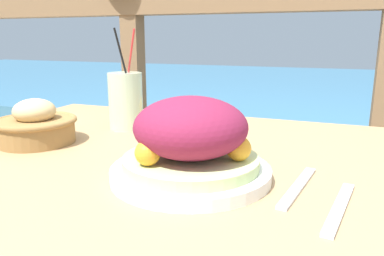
{
  "coord_description": "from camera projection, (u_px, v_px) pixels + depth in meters",
  "views": [
    {
      "loc": [
        0.3,
        -0.65,
        0.96
      ],
      "look_at": [
        0.05,
        -0.0,
        0.79
      ],
      "focal_mm": 35.0,
      "sensor_mm": 36.0,
      "label": 1
    }
  ],
  "objects": [
    {
      "name": "patio_table",
      "position": [
        169.0,
        199.0,
        0.78
      ],
      "size": [
        1.11,
        0.82,
        0.73
      ],
      "color": "tan",
      "rests_on": "ground_plane"
    },
    {
      "name": "orange_near_basket",
      "position": [
        170.0,
        111.0,
        1.01
      ],
      "size": [
        0.07,
        0.07,
        0.07
      ],
      "color": "#F9A328",
      "rests_on": "patio_table"
    },
    {
      "name": "drink_glass",
      "position": [
        126.0,
        101.0,
        0.95
      ],
      "size": [
        0.09,
        0.09,
        0.25
      ],
      "color": "beige",
      "rests_on": "patio_table"
    },
    {
      "name": "bread_basket",
      "position": [
        36.0,
        125.0,
        0.83
      ],
      "size": [
        0.18,
        0.18,
        0.1
      ],
      "color": "olive",
      "rests_on": "patio_table"
    },
    {
      "name": "sea_backdrop",
      "position": [
        301.0,
        109.0,
        3.74
      ],
      "size": [
        12.0,
        4.0,
        0.51
      ],
      "color": "teal",
      "rests_on": "ground_plane"
    },
    {
      "name": "fork",
      "position": [
        298.0,
        187.0,
        0.58
      ],
      "size": [
        0.04,
        0.18,
        0.0
      ],
      "color": "silver",
      "rests_on": "patio_table"
    },
    {
      "name": "salad_plate",
      "position": [
        191.0,
        144.0,
        0.61
      ],
      "size": [
        0.27,
        0.27,
        0.14
      ],
      "color": "white",
      "rests_on": "patio_table"
    },
    {
      "name": "railing_fence",
      "position": [
        245.0,
        82.0,
        1.34
      ],
      "size": [
        2.8,
        0.08,
        1.13
      ],
      "color": "brown",
      "rests_on": "ground_plane"
    },
    {
      "name": "knife",
      "position": [
        339.0,
        207.0,
        0.51
      ],
      "size": [
        0.04,
        0.18,
        0.0
      ],
      "color": "silver",
      "rests_on": "patio_table"
    }
  ]
}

